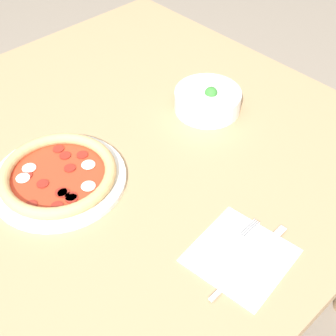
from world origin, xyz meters
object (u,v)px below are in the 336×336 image
Objects in this scene: knife at (246,265)px; fork at (230,247)px; pizza at (58,176)px; bowl at (208,99)px.

fork is at bearing 77.93° from knife.
pizza is 1.30× the size of knife.
bowl reaches higher than fork.
pizza reaches higher than fork.
pizza is at bearing 104.41° from knife.
fork is (0.33, -0.29, -0.03)m from bowl.
pizza is at bearing -95.92° from bowl.
knife is at bearing -102.07° from fork.
bowl is 0.49m from knife.
bowl is 0.45m from fork.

